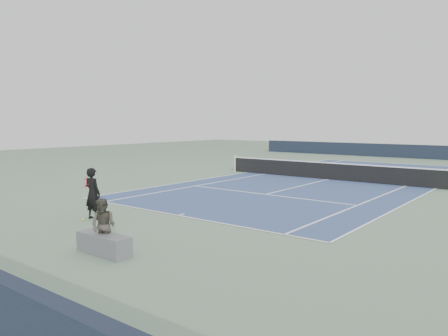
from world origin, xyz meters
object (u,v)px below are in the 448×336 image
Objects in this scene: tennis_net at (328,170)px; tennis_ball at (83,219)px; tennis_player at (93,193)px; spectator_bench at (104,234)px.

tennis_ball is (-1.98, -14.25, -0.47)m from tennis_net.
spectator_bench is at bearing -31.94° from tennis_player.
tennis_net is 8.04× the size of spectator_bench.
tennis_net is 14.40m from tennis_ball.
spectator_bench is (1.61, -16.11, -0.02)m from tennis_net.
tennis_net is 14.07m from tennis_player.
tennis_player is 0.88m from tennis_ball.
tennis_player is 1.05× the size of spectator_bench.
spectator_bench reaches higher than tennis_net.
tennis_net reaches higher than tennis_ball.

